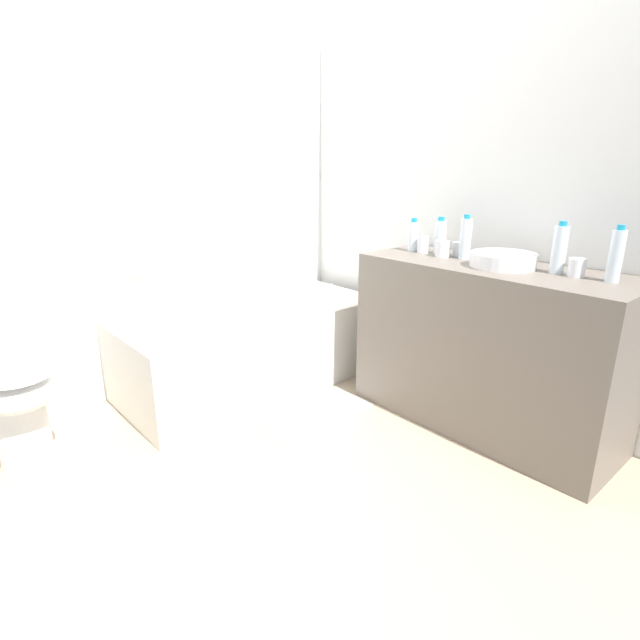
% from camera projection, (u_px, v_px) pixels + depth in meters
% --- Properties ---
extents(ground_plane, '(3.74, 3.74, 0.00)m').
position_uv_depth(ground_plane, '(273.00, 464.00, 2.35)').
color(ground_plane, tan).
extents(wall_back_tiled, '(3.14, 0.10, 2.52)m').
position_uv_depth(wall_back_tiled, '(139.00, 183.00, 2.87)').
color(wall_back_tiled, silver).
rests_on(wall_back_tiled, ground_plane).
extents(wall_right_mirror, '(0.10, 2.83, 2.52)m').
position_uv_depth(wall_right_mirror, '(465.00, 183.00, 2.86)').
color(wall_right_mirror, silver).
rests_on(wall_right_mirror, ground_plane).
extents(bathtub, '(1.63, 0.76, 1.28)m').
position_uv_depth(bathtub, '(253.00, 343.00, 3.15)').
color(bathtub, silver).
rests_on(bathtub, ground_plane).
extents(toilet, '(0.38, 0.54, 0.71)m').
position_uv_depth(toilet, '(12.00, 388.00, 2.30)').
color(toilet, white).
rests_on(toilet, ground_plane).
extents(vanity_counter, '(0.55, 1.37, 0.88)m').
position_uv_depth(vanity_counter, '(486.00, 348.00, 2.61)').
color(vanity_counter, '#6B6056').
rests_on(vanity_counter, ground_plane).
extents(sink_basin, '(0.32, 0.32, 0.07)m').
position_uv_depth(sink_basin, '(503.00, 260.00, 2.42)').
color(sink_basin, white).
rests_on(sink_basin, vanity_counter).
extents(sink_faucet, '(0.10, 0.15, 0.06)m').
position_uv_depth(sink_faucet, '(522.00, 257.00, 2.54)').
color(sink_faucet, silver).
rests_on(sink_faucet, vanity_counter).
extents(water_bottle_0, '(0.06, 0.06, 0.21)m').
position_uv_depth(water_bottle_0, '(440.00, 237.00, 2.76)').
color(water_bottle_0, silver).
rests_on(water_bottle_0, vanity_counter).
extents(water_bottle_1, '(0.06, 0.06, 0.24)m').
position_uv_depth(water_bottle_1, '(616.00, 256.00, 2.09)').
color(water_bottle_1, silver).
rests_on(water_bottle_1, vanity_counter).
extents(water_bottle_2, '(0.06, 0.06, 0.23)m').
position_uv_depth(water_bottle_2, '(465.00, 238.00, 2.60)').
color(water_bottle_2, silver).
rests_on(water_bottle_2, vanity_counter).
extents(water_bottle_3, '(0.06, 0.06, 0.24)m').
position_uv_depth(water_bottle_3, '(559.00, 249.00, 2.26)').
color(water_bottle_3, silver).
rests_on(water_bottle_3, vanity_counter).
extents(water_bottle_4, '(0.06, 0.06, 0.19)m').
position_uv_depth(water_bottle_4, '(413.00, 236.00, 2.84)').
color(water_bottle_4, silver).
rests_on(water_bottle_4, vanity_counter).
extents(drinking_glass_0, '(0.08, 0.08, 0.08)m').
position_uv_depth(drinking_glass_0, '(577.00, 268.00, 2.22)').
color(drinking_glass_0, white).
rests_on(drinking_glass_0, vanity_counter).
extents(drinking_glass_1, '(0.07, 0.07, 0.09)m').
position_uv_depth(drinking_glass_1, '(423.00, 245.00, 2.80)').
color(drinking_glass_1, white).
rests_on(drinking_glass_1, vanity_counter).
extents(drinking_glass_2, '(0.07, 0.07, 0.08)m').
position_uv_depth(drinking_glass_2, '(459.00, 249.00, 2.71)').
color(drinking_glass_2, white).
rests_on(drinking_glass_2, vanity_counter).
extents(drinking_glass_3, '(0.08, 0.08, 0.09)m').
position_uv_depth(drinking_glass_3, '(443.00, 249.00, 2.68)').
color(drinking_glass_3, white).
rests_on(drinking_glass_3, vanity_counter).
extents(bath_mat, '(0.66, 0.32, 0.01)m').
position_uv_depth(bath_mat, '(313.00, 413.00, 2.82)').
color(bath_mat, white).
rests_on(bath_mat, ground_plane).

